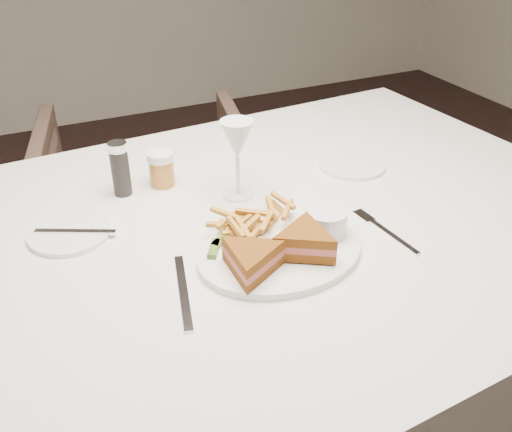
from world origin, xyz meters
name	(u,v)px	position (x,y,z in m)	size (l,w,h in m)	color
ground	(287,396)	(0.00, 0.00, 0.00)	(5.00, 5.00, 0.00)	black
table	(247,359)	(-0.20, -0.15, 0.38)	(1.61, 1.07, 0.75)	silver
chair_far	(149,203)	(-0.20, 0.69, 0.36)	(0.70, 0.66, 0.72)	#4F3B30
table_setting	(255,218)	(-0.19, -0.18, 0.79)	(0.83, 0.60, 0.18)	white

